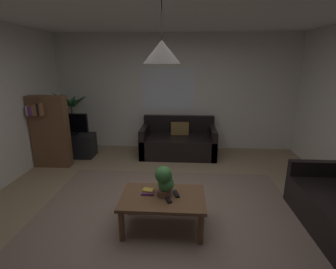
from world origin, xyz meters
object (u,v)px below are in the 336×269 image
object	(u,v)px
remote_on_table_0	(176,194)
potted_palm_corner	(73,122)
tv	(71,124)
book_on_table_1	(148,190)
bookshelf_corner	(50,131)
remote_on_table_1	(168,199)
book_on_table_0	(148,193)
potted_plant_on_table	(165,181)
tv_stand	(74,145)
coffee_table	(163,201)
pendant_lamp	(162,52)
couch_under_window	(178,143)

from	to	relation	value
remote_on_table_0	potted_palm_corner	xyz separation A→B (m)	(-2.47, 2.74, 0.23)
tv	book_on_table_1	bearing A→B (deg)	-49.31
bookshelf_corner	remote_on_table_1	bearing A→B (deg)	-38.25
remote_on_table_1	tv	distance (m)	3.32
bookshelf_corner	book_on_table_0	bearing A→B (deg)	-39.30
remote_on_table_1	potted_plant_on_table	xyz separation A→B (m)	(-0.05, 0.11, 0.19)
book_on_table_0	remote_on_table_0	distance (m)	0.35
potted_plant_on_table	tv	world-z (taller)	tv
remote_on_table_0	bookshelf_corner	size ratio (longest dim) A/B	0.11
tv_stand	potted_palm_corner	world-z (taller)	potted_palm_corner
coffee_table	potted_plant_on_table	distance (m)	0.27
book_on_table_0	potted_palm_corner	bearing A→B (deg)	127.68
pendant_lamp	couch_under_window	bearing A→B (deg)	87.32
tv_stand	pendant_lamp	bearing A→B (deg)	-47.77
tv	bookshelf_corner	distance (m)	0.57
book_on_table_0	pendant_lamp	xyz separation A→B (m)	(0.19, -0.06, 1.66)
remote_on_table_1	pendant_lamp	bearing A→B (deg)	-72.56
remote_on_table_0	potted_plant_on_table	bearing A→B (deg)	-7.25
potted_palm_corner	pendant_lamp	distance (m)	3.90
tv	potted_palm_corner	size ratio (longest dim) A/B	0.51
remote_on_table_1	pendant_lamp	distance (m)	1.66
tv	remote_on_table_1	bearing A→B (deg)	-47.60
potted_plant_on_table	tv_stand	xyz separation A→B (m)	(-2.18, 2.35, -0.38)
book_on_table_1	tv	distance (m)	3.03
book_on_table_1	bookshelf_corner	bearing A→B (deg)	140.86
book_on_table_0	coffee_table	bearing A→B (deg)	-16.44
coffee_table	tv_stand	distance (m)	3.21
coffee_table	remote_on_table_1	distance (m)	0.13
book_on_table_0	remote_on_table_1	distance (m)	0.29
couch_under_window	bookshelf_corner	distance (m)	2.63
remote_on_table_0	book_on_table_1	bearing A→B (deg)	-18.20
remote_on_table_1	coffee_table	bearing A→B (deg)	-72.56
coffee_table	tv	size ratio (longest dim) A/B	1.40
book_on_table_1	tv	world-z (taller)	tv
potted_plant_on_table	bookshelf_corner	world-z (taller)	bookshelf_corner
book_on_table_0	book_on_table_1	size ratio (longest dim) A/B	1.20
couch_under_window	tv	xyz separation A→B (m)	(-2.28, -0.27, 0.46)
couch_under_window	book_on_table_1	distance (m)	2.58
tv_stand	potted_palm_corner	size ratio (longest dim) A/B	0.63
couch_under_window	potted_palm_corner	distance (m)	2.47
tv_stand	coffee_table	bearing A→B (deg)	-47.77
remote_on_table_0	pendant_lamp	distance (m)	1.67
tv	bookshelf_corner	bearing A→B (deg)	-109.04
couch_under_window	tv	bearing A→B (deg)	-173.36
potted_plant_on_table	coffee_table	bearing A→B (deg)	-125.77
remote_on_table_1	potted_palm_corner	size ratio (longest dim) A/B	0.11
remote_on_table_1	bookshelf_corner	distance (m)	3.09
remote_on_table_0	coffee_table	bearing A→B (deg)	2.20
book_on_table_1	tv_stand	bearing A→B (deg)	130.43
book_on_table_1	remote_on_table_1	world-z (taller)	book_on_table_1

